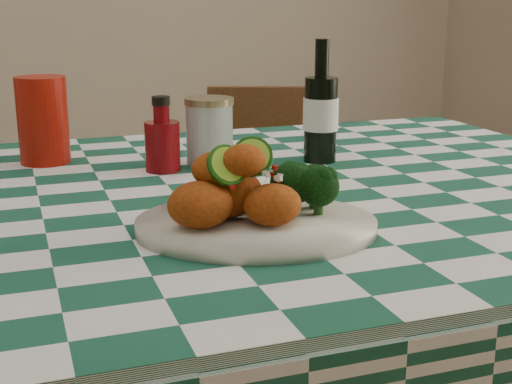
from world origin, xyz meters
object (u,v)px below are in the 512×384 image
object	(u,v)px
plate	(256,226)
wooden_chair_right	(271,239)
mason_jar	(210,132)
fried_chicken_pile	(241,183)
red_tumbler	(43,120)
ketchup_bottle	(162,134)
beer_bottle	(321,101)

from	to	relation	value
plate	wooden_chair_right	distance (m)	1.11
mason_jar	plate	bearing A→B (deg)	-97.11
plate	fried_chicken_pile	bearing A→B (deg)	180.00
wooden_chair_right	mason_jar	bearing A→B (deg)	-100.19
fried_chicken_pile	wooden_chair_right	size ratio (longest dim) A/B	0.19
red_tumbler	wooden_chair_right	world-z (taller)	red_tumbler
fried_chicken_pile	red_tumbler	xyz separation A→B (m)	(-0.22, 0.52, 0.01)
plate	mason_jar	bearing A→B (deg)	82.89
plate	red_tumbler	bearing A→B (deg)	114.55
mason_jar	wooden_chair_right	world-z (taller)	mason_jar
mason_jar	wooden_chair_right	bearing A→B (deg)	59.48
mason_jar	wooden_chair_right	distance (m)	0.79
mason_jar	wooden_chair_right	size ratio (longest dim) A/B	0.15
ketchup_bottle	wooden_chair_right	xyz separation A→B (m)	(0.43, 0.59, -0.44)
mason_jar	beer_bottle	distance (m)	0.21
red_tumbler	ketchup_bottle	bearing A→B (deg)	-35.03
ketchup_bottle	mason_jar	size ratio (longest dim) A/B	1.07
wooden_chair_right	ketchup_bottle	bearing A→B (deg)	-105.75
plate	fried_chicken_pile	xyz separation A→B (m)	(-0.02, 0.00, 0.06)
red_tumbler	wooden_chair_right	distance (m)	0.89
plate	ketchup_bottle	distance (m)	0.39
fried_chicken_pile	ketchup_bottle	xyz separation A→B (m)	(-0.02, 0.38, -0.00)
fried_chicken_pile	beer_bottle	bearing A→B (deg)	52.68
ketchup_bottle	beer_bottle	distance (m)	0.30
mason_jar	beer_bottle	xyz separation A→B (m)	(0.20, -0.04, 0.05)
plate	fried_chicken_pile	size ratio (longest dim) A/B	2.02
fried_chicken_pile	ketchup_bottle	size ratio (longest dim) A/B	1.18
beer_bottle	mason_jar	bearing A→B (deg)	168.96
beer_bottle	wooden_chair_right	bearing A→B (deg)	77.80
plate	ketchup_bottle	world-z (taller)	ketchup_bottle
fried_chicken_pile	red_tumbler	distance (m)	0.56
red_tumbler	mason_jar	bearing A→B (deg)	-22.46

